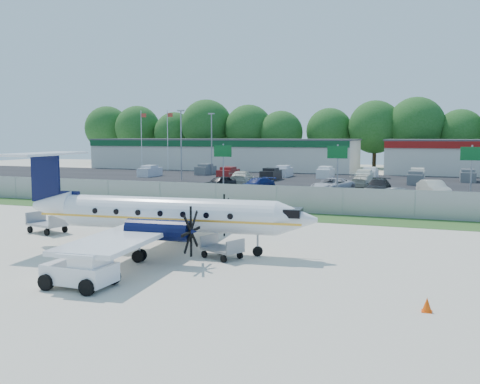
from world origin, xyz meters
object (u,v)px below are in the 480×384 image
(pushback_tug, at_px, (82,270))
(baggage_cart_far, at_px, (222,249))
(aircraft, at_px, (163,214))
(baggage_cart_near, at_px, (47,224))

(pushback_tug, xyz_separation_m, baggage_cart_far, (3.12, 6.36, -0.20))
(aircraft, bearing_deg, baggage_cart_near, 167.18)
(baggage_cart_far, bearing_deg, pushback_tug, -116.18)
(baggage_cart_near, bearing_deg, aircraft, -12.82)
(aircraft, bearing_deg, pushback_tug, -87.51)
(aircraft, distance_m, pushback_tug, 7.03)
(pushback_tug, height_order, baggage_cart_near, pushback_tug)
(aircraft, xyz_separation_m, pushback_tug, (0.30, -6.92, -1.21))
(aircraft, height_order, baggage_cart_far, aircraft)
(baggage_cart_far, bearing_deg, aircraft, 170.62)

